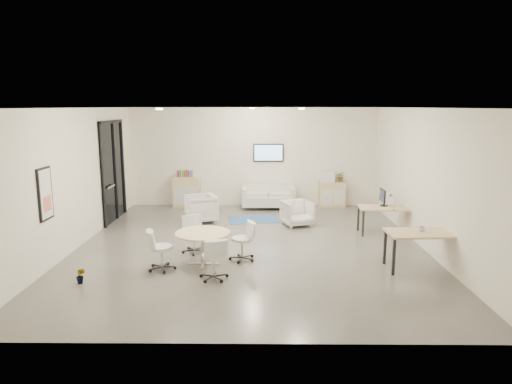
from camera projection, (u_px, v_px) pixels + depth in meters
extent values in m
cube|color=#54524D|center=(250.00, 262.00, 10.81)|extent=(8.00, 9.00, 0.80)
cube|color=white|center=(250.00, 89.00, 10.06)|extent=(8.00, 9.00, 0.80)
cube|color=white|center=(253.00, 156.00, 15.25)|extent=(8.00, 0.80, 3.20)
cube|color=white|center=(241.00, 241.00, 5.62)|extent=(8.00, 0.80, 3.20)
cube|color=white|center=(59.00, 179.00, 10.48)|extent=(0.80, 9.00, 3.20)
cube|color=white|center=(443.00, 179.00, 10.39)|extent=(0.80, 9.00, 3.20)
cube|color=black|center=(113.00, 171.00, 12.96)|extent=(0.02, 1.90, 2.85)
cube|color=black|center=(111.00, 122.00, 12.70)|extent=(0.06, 1.90, 0.08)
cube|color=black|center=(103.00, 176.00, 12.07)|extent=(0.06, 0.08, 2.85)
cube|color=black|center=(123.00, 167.00, 13.86)|extent=(0.06, 0.08, 2.85)
cube|color=black|center=(115.00, 170.00, 13.11)|extent=(0.06, 0.07, 2.85)
cube|color=#B2B2B7|center=(111.00, 187.00, 12.59)|extent=(0.04, 0.60, 0.05)
cube|color=black|center=(45.00, 194.00, 8.91)|extent=(0.04, 0.54, 1.04)
cube|color=white|center=(46.00, 194.00, 8.91)|extent=(0.01, 0.46, 0.96)
cube|color=#E4725B|center=(47.00, 204.00, 8.95)|extent=(0.01, 0.32, 0.30)
cube|color=black|center=(268.00, 153.00, 14.79)|extent=(0.98, 0.05, 0.58)
cube|color=#93D4FE|center=(268.00, 153.00, 14.76)|extent=(0.90, 0.01, 0.50)
cylinder|color=#FFEAC6|center=(159.00, 109.00, 9.18)|extent=(0.14, 0.14, 0.03)
cylinder|color=#FFEAC6|center=(302.00, 109.00, 10.62)|extent=(0.14, 0.14, 0.03)
cylinder|color=#FFEAC6|center=(252.00, 108.00, 13.09)|extent=(0.14, 0.14, 0.03)
cube|color=tan|center=(187.00, 192.00, 14.84)|extent=(0.88, 0.44, 0.98)
cube|color=silver|center=(179.00, 196.00, 14.64)|extent=(0.37, 0.02, 0.59)
cube|color=silver|center=(192.00, 196.00, 14.63)|extent=(0.37, 0.02, 0.59)
cube|color=tan|center=(332.00, 194.00, 14.83)|extent=(0.84, 0.39, 0.84)
cube|color=silver|center=(327.00, 198.00, 14.65)|extent=(0.35, 0.02, 0.50)
cube|color=silver|center=(339.00, 198.00, 14.64)|extent=(0.35, 0.02, 0.50)
cube|color=red|center=(178.00, 173.00, 14.73)|extent=(0.04, 0.14, 0.22)
cube|color=#337FCC|center=(180.00, 173.00, 14.73)|extent=(0.04, 0.14, 0.22)
cube|color=gold|center=(182.00, 173.00, 14.73)|extent=(0.04, 0.14, 0.22)
cube|color=#4CB24C|center=(184.00, 173.00, 14.73)|extent=(0.04, 0.14, 0.22)
cube|color=#CC6619|center=(186.00, 173.00, 14.73)|extent=(0.04, 0.14, 0.22)
cube|color=purple|center=(188.00, 173.00, 14.73)|extent=(0.04, 0.14, 0.22)
cube|color=#E54C7F|center=(190.00, 174.00, 14.73)|extent=(0.04, 0.14, 0.22)
cube|color=teal|center=(192.00, 174.00, 14.73)|extent=(0.04, 0.14, 0.22)
cube|color=white|center=(328.00, 177.00, 14.73)|extent=(0.51, 0.44, 0.27)
cube|color=white|center=(328.00, 172.00, 14.70)|extent=(0.38, 0.33, 0.06)
cube|color=silver|center=(268.00, 200.00, 14.64)|extent=(1.69, 0.86, 0.31)
cube|color=silver|center=(268.00, 189.00, 14.90)|extent=(1.68, 0.21, 0.31)
cube|color=silver|center=(245.00, 195.00, 14.62)|extent=(0.16, 0.84, 0.63)
cube|color=silver|center=(292.00, 196.00, 14.60)|extent=(0.16, 0.84, 0.63)
cube|color=#315D98|center=(253.00, 219.00, 13.21)|extent=(1.54, 1.15, 0.01)
imported|color=silver|center=(201.00, 207.00, 12.88)|extent=(1.01, 1.04, 0.85)
imported|color=silver|center=(297.00, 212.00, 12.50)|extent=(0.92, 0.90, 0.76)
cube|color=tan|center=(385.00, 208.00, 11.65)|extent=(1.38, 0.78, 0.04)
cube|color=black|center=(363.00, 224.00, 11.44)|extent=(0.05, 0.05, 0.66)
cube|color=black|center=(412.00, 224.00, 11.43)|extent=(0.05, 0.05, 0.66)
cube|color=black|center=(358.00, 218.00, 12.01)|extent=(0.05, 0.05, 0.66)
cube|color=black|center=(405.00, 218.00, 11.99)|extent=(0.05, 0.05, 0.66)
cube|color=tan|center=(425.00, 233.00, 9.04)|extent=(1.53, 0.83, 0.04)
cube|color=black|center=(394.00, 257.00, 8.81)|extent=(0.05, 0.05, 0.74)
cube|color=black|center=(466.00, 257.00, 8.79)|extent=(0.05, 0.05, 0.74)
cube|color=black|center=(385.00, 247.00, 9.44)|extent=(0.05, 0.05, 0.74)
cube|color=black|center=(452.00, 247.00, 9.42)|extent=(0.05, 0.05, 0.74)
cylinder|color=black|center=(384.00, 206.00, 11.80)|extent=(0.20, 0.20, 0.02)
cube|color=black|center=(384.00, 201.00, 11.77)|extent=(0.04, 0.03, 0.24)
cube|color=black|center=(382.00, 195.00, 11.75)|extent=(0.03, 0.50, 0.32)
cylinder|color=tan|center=(203.00, 233.00, 9.35)|extent=(1.14, 1.14, 0.04)
cylinder|color=#B2B2B7|center=(203.00, 249.00, 9.41)|extent=(0.10, 0.10, 0.65)
cube|color=#B2B2B7|center=(203.00, 264.00, 9.47)|extent=(0.66, 0.06, 0.03)
cube|color=#B2B2B7|center=(203.00, 264.00, 9.47)|extent=(0.06, 0.66, 0.03)
imported|color=#3F7F3F|center=(341.00, 178.00, 14.75)|extent=(0.39, 0.40, 0.25)
imported|color=#3F7F3F|center=(81.00, 280.00, 8.43)|extent=(0.17, 0.31, 0.14)
imported|color=white|center=(422.00, 228.00, 9.09)|extent=(0.15, 0.14, 0.12)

